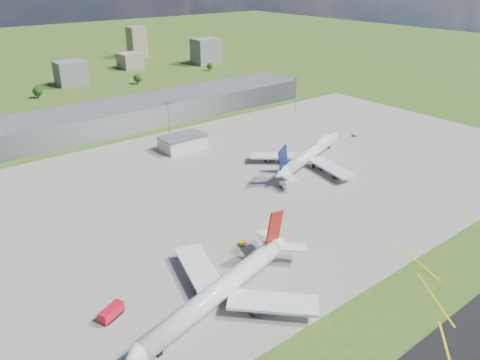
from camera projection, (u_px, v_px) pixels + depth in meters
ground at (131, 132)px, 313.25m from camera, size 1400.00×1400.00×0.00m
apron at (245, 181)px, 240.52m from camera, size 360.00×190.00×0.08m
terminal at (120, 116)px, 320.84m from camera, size 300.00×42.00×15.00m
ops_building at (183, 143)px, 281.64m from camera, size 26.00×16.00×8.00m
mast_center at (169, 115)px, 286.66m from camera, size 3.50×2.00×25.90m
mast_east at (296, 89)px, 349.03m from camera, size 3.50×2.00×25.90m
airliner_red_twin at (222, 289)px, 150.32m from camera, size 76.98×58.95×21.40m
airliner_blue_quad at (311, 153)px, 261.11m from camera, size 77.46×59.24×20.90m
fire_truck at (112, 313)px, 145.76m from camera, size 9.18×6.37×3.79m
tug_yellow at (243, 243)px, 184.63m from camera, size 3.56×3.01×1.59m
van_white_near at (283, 185)px, 233.19m from camera, size 3.35×5.14×2.43m
van_white_far at (356, 135)px, 304.30m from camera, size 4.51×3.77×2.18m
bldg_c at (71, 73)px, 434.06m from camera, size 26.00×20.00×22.00m
bldg_ce at (130, 61)px, 509.16m from camera, size 22.00×24.00×16.00m
bldg_e at (206, 51)px, 530.66m from camera, size 30.00×22.00×28.00m
bldg_tall_e at (137, 42)px, 570.46m from camera, size 20.00×18.00×36.00m
tree_c at (38, 91)px, 392.14m from camera, size 8.10×8.10×9.90m
tree_e at (138, 78)px, 439.74m from camera, size 7.65×7.65×9.35m
tree_far_e at (210, 66)px, 498.29m from camera, size 6.30×6.30×7.70m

